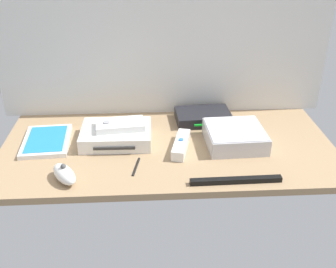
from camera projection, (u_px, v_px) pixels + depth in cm
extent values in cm
cube|color=#9E7F5B|center=(168.00, 149.00, 122.55)|extent=(100.00, 48.00, 2.00)
cube|color=silver|center=(164.00, 20.00, 128.65)|extent=(110.00, 1.20, 64.00)
cube|color=white|center=(116.00, 135.00, 123.56)|extent=(21.27, 16.35, 4.40)
cube|color=#2D2D2D|center=(114.00, 148.00, 116.34)|extent=(12.01, 0.80, 0.80)
cube|color=silver|center=(235.00, 137.00, 121.73)|extent=(17.64, 17.64, 5.00)
cube|color=silver|center=(236.00, 129.00, 120.48)|extent=(16.94, 16.94, 0.30)
cube|color=white|center=(47.00, 141.00, 123.22)|extent=(14.77, 19.82, 1.40)
cube|color=#2384CC|center=(46.00, 139.00, 122.85)|extent=(12.16, 17.01, 0.16)
cube|color=black|center=(203.00, 116.00, 136.09)|extent=(18.65, 13.01, 3.40)
cube|color=#19D833|center=(207.00, 125.00, 130.66)|extent=(8.01, 0.85, 0.60)
cube|color=white|center=(181.00, 145.00, 119.63)|extent=(6.94, 15.23, 3.00)
cylinder|color=#387FDB|center=(181.00, 140.00, 118.83)|extent=(1.40, 1.40, 0.40)
ellipsoid|color=white|center=(64.00, 174.00, 104.94)|extent=(9.17, 10.77, 4.00)
sphere|color=#4C4C4C|center=(63.00, 166.00, 103.81)|extent=(1.40, 1.40, 1.40)
cube|color=white|center=(120.00, 125.00, 122.38)|extent=(15.13, 9.41, 2.00)
cylinder|color=#99999E|center=(107.00, 122.00, 121.25)|extent=(2.19, 2.19, 0.40)
cube|color=black|center=(236.00, 180.00, 104.73)|extent=(24.03, 2.21, 1.40)
cylinder|color=black|center=(136.00, 166.00, 111.41)|extent=(2.36, 8.97, 0.70)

